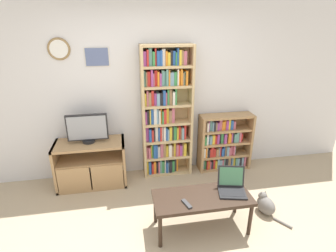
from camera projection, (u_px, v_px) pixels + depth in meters
wall_back at (149, 92)px, 3.92m from camera, size 6.88×0.09×2.60m
tv_stand at (91, 164)px, 3.85m from camera, size 1.00×0.47×0.68m
television at (87, 129)px, 3.68m from camera, size 0.56×0.18×0.42m
bookshelf_tall at (165, 114)px, 3.93m from camera, size 0.75×0.25×2.01m
bookshelf_short at (222, 143)px, 4.28m from camera, size 0.85×0.27×0.93m
coffee_table at (202, 200)px, 2.98m from camera, size 1.11×0.47×0.45m
laptop at (232, 186)px, 3.04m from camera, size 0.36×0.36×0.27m
remote_near_laptop at (187, 204)px, 2.82m from camera, size 0.09×0.17×0.02m
cat at (265, 204)px, 3.35m from camera, size 0.30×0.49×0.27m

